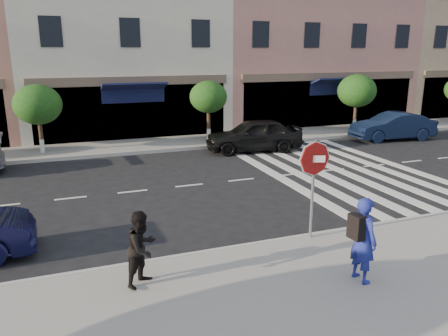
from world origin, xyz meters
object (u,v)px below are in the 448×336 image
stop_sign (314,168)px  car_far_right (393,126)px  walker (142,248)px  car_far_mid (254,135)px  photographer (363,240)px

stop_sign → car_far_right: 14.78m
stop_sign → walker: (-4.28, -0.77, -1.03)m
walker → car_far_right: 18.57m
walker → car_far_mid: 12.91m
car_far_mid → car_far_right: bearing=96.2°
car_far_mid → stop_sign: bearing=-9.2°
car_far_mid → car_far_right: size_ratio=1.02×
photographer → walker: 4.35m
car_far_mid → photographer: bearing=-7.1°
photographer → stop_sign: bearing=-9.6°
stop_sign → walker: bearing=-151.4°
stop_sign → car_far_right: bearing=60.3°
stop_sign → photographer: bearing=-75.7°
walker → car_far_mid: size_ratio=0.33×
photographer → car_far_mid: 12.49m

